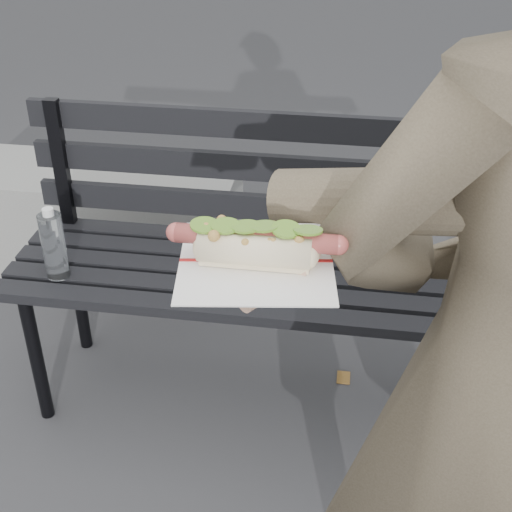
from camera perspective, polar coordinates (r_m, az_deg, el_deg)
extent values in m
cylinder|color=black|center=(2.19, -17.16, -7.79)|extent=(0.04, 0.04, 0.45)
cylinder|color=black|center=(2.43, -14.03, -2.78)|extent=(0.04, 0.04, 0.45)
cylinder|color=black|center=(2.06, 19.79, -11.31)|extent=(0.04, 0.04, 0.45)
cylinder|color=black|center=(2.32, 18.60, -5.59)|extent=(0.04, 0.04, 0.45)
cube|color=black|center=(1.86, 0.63, -4.71)|extent=(1.50, 0.07, 0.03)
cube|color=black|center=(1.93, 1.01, -3.12)|extent=(1.50, 0.07, 0.03)
cube|color=black|center=(2.00, 1.36, -1.65)|extent=(1.50, 0.07, 0.03)
cube|color=black|center=(2.08, 1.69, -0.29)|extent=(1.50, 0.07, 0.03)
cube|color=black|center=(2.15, 1.99, 0.98)|extent=(1.50, 0.07, 0.03)
cube|color=black|center=(2.23, -15.33, 6.93)|extent=(0.04, 0.03, 0.42)
cube|color=black|center=(2.13, 2.14, 3.81)|extent=(1.50, 0.02, 0.08)
cube|color=black|center=(2.07, 2.21, 6.98)|extent=(1.50, 0.02, 0.08)
cube|color=black|center=(2.02, 2.29, 10.32)|extent=(1.50, 0.02, 0.08)
cylinder|color=white|center=(2.01, -15.87, 0.77)|extent=(0.06, 0.06, 0.19)
cylinder|color=white|center=(1.96, -16.31, 3.40)|extent=(0.03, 0.03, 0.02)
cube|color=slate|center=(2.93, -13.36, 3.11)|extent=(1.20, 0.40, 0.40)
cylinder|color=#443C2D|center=(0.94, 15.86, 4.24)|extent=(0.51, 0.23, 0.19)
cylinder|color=#D8A384|center=(0.89, 2.63, -0.96)|extent=(0.09, 0.08, 0.07)
ellipsoid|color=#D8A384|center=(0.89, 0.00, -1.36)|extent=(0.10, 0.12, 0.03)
cylinder|color=#D8A384|center=(0.88, -3.86, -2.02)|extent=(0.06, 0.02, 0.02)
cylinder|color=#D8A384|center=(0.89, -3.59, -1.31)|extent=(0.06, 0.02, 0.02)
cylinder|color=#D8A384|center=(0.91, -3.34, -0.62)|extent=(0.06, 0.02, 0.02)
cylinder|color=#D8A384|center=(0.92, -3.09, 0.04)|extent=(0.06, 0.02, 0.02)
cylinder|color=#D8A384|center=(0.85, 0.11, -3.34)|extent=(0.04, 0.05, 0.02)
cube|color=white|center=(0.88, 0.00, -0.44)|extent=(0.21, 0.21, 0.00)
cube|color=#B21E1E|center=(0.88, 0.00, -0.35)|extent=(0.19, 0.03, 0.00)
cylinder|color=#B34B45|center=(0.87, 0.00, 1.40)|extent=(0.20, 0.02, 0.02)
sphere|color=#B34B45|center=(0.88, -6.42, 1.89)|extent=(0.03, 0.02, 0.02)
sphere|color=#B34B45|center=(0.86, 6.61, 0.88)|extent=(0.03, 0.02, 0.02)
sphere|color=#9E6B2D|center=(0.87, 0.68, 2.38)|extent=(0.01, 0.01, 0.01)
sphere|color=#9E6B2D|center=(0.87, -1.41, 2.18)|extent=(0.01, 0.01, 0.01)
sphere|color=#9E6B2D|center=(0.88, 1.41, 2.60)|extent=(0.01, 0.01, 0.01)
sphere|color=#9E6B2D|center=(0.85, 0.19, 1.17)|extent=(0.01, 0.01, 0.01)
sphere|color=#9E6B2D|center=(0.85, 1.10, 1.22)|extent=(0.01, 0.01, 0.01)
sphere|color=#9E6B2D|center=(0.85, -0.31, 0.99)|extent=(0.01, 0.01, 0.01)
sphere|color=#9E6B2D|center=(0.86, 3.26, 1.48)|extent=(0.01, 0.01, 0.01)
sphere|color=#9E6B2D|center=(0.86, -0.26, 1.48)|extent=(0.01, 0.01, 0.01)
sphere|color=#9E6B2D|center=(0.84, -0.87, 1.07)|extent=(0.01, 0.01, 0.01)
sphere|color=#9E6B2D|center=(0.86, -3.05, 1.45)|extent=(0.01, 0.01, 0.01)
sphere|color=#9E6B2D|center=(0.84, 1.40, 1.19)|extent=(0.01, 0.01, 0.01)
sphere|color=#9E6B2D|center=(0.87, -2.51, 2.52)|extent=(0.01, 0.01, 0.01)
sphere|color=#9E6B2D|center=(0.86, -0.69, 1.49)|extent=(0.01, 0.01, 0.01)
sphere|color=#9E6B2D|center=(0.87, -4.02, 2.33)|extent=(0.01, 0.01, 0.01)
sphere|color=#9E6B2D|center=(0.86, -3.44, 1.74)|extent=(0.01, 0.01, 0.01)
sphere|color=#9E6B2D|center=(0.87, 0.64, 2.09)|extent=(0.01, 0.01, 0.01)
sphere|color=#9E6B2D|center=(0.87, 2.07, 2.43)|extent=(0.01, 0.01, 0.01)
sphere|color=#9E6B2D|center=(0.84, 3.48, 1.22)|extent=(0.01, 0.01, 0.01)
sphere|color=#9E6B2D|center=(0.87, -0.39, 1.66)|extent=(0.01, 0.01, 0.01)
sphere|color=#9E6B2D|center=(0.86, 3.01, 1.62)|extent=(0.01, 0.01, 0.01)
sphere|color=#9E6B2D|center=(0.87, -3.80, 1.97)|extent=(0.01, 0.01, 0.01)
sphere|color=#9E6B2D|center=(0.87, -3.22, 2.20)|extent=(0.01, 0.01, 0.01)
sphere|color=#9E6B2D|center=(0.85, -3.40, 1.61)|extent=(0.01, 0.01, 0.01)
sphere|color=#9E6B2D|center=(0.88, 1.81, 2.20)|extent=(0.01, 0.01, 0.01)
sphere|color=#9E6B2D|center=(0.88, -0.28, 2.38)|extent=(0.01, 0.01, 0.01)
sphere|color=#9E6B2D|center=(0.88, -3.10, 2.49)|extent=(0.01, 0.01, 0.01)
sphere|color=#9E6B2D|center=(0.89, -2.76, 2.90)|extent=(0.01, 0.01, 0.01)
sphere|color=#9E6B2D|center=(0.86, 3.12, 1.93)|extent=(0.01, 0.01, 0.01)
cylinder|color=#619528|center=(0.87, -4.13, 2.48)|extent=(0.04, 0.04, 0.01)
cylinder|color=#619528|center=(0.86, -2.46, 2.44)|extent=(0.04, 0.04, 0.00)
cylinder|color=#619528|center=(0.86, -0.81, 2.36)|extent=(0.04, 0.04, 0.01)
cylinder|color=#619528|center=(0.86, 0.65, 2.39)|extent=(0.04, 0.04, 0.01)
cylinder|color=#619528|center=(0.85, 2.43, 2.16)|extent=(0.04, 0.04, 0.01)
cylinder|color=#619528|center=(0.85, 4.18, 2.08)|extent=(0.04, 0.04, 0.01)
cube|color=brown|center=(2.41, 16.67, -10.35)|extent=(0.08, 0.07, 0.00)
cube|color=brown|center=(3.35, -14.54, 2.99)|extent=(0.04, 0.05, 0.00)
cube|color=brown|center=(3.03, 8.67, 0.34)|extent=(0.10, 0.09, 0.00)
cube|color=brown|center=(2.38, 7.01, -9.63)|extent=(0.04, 0.06, 0.00)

